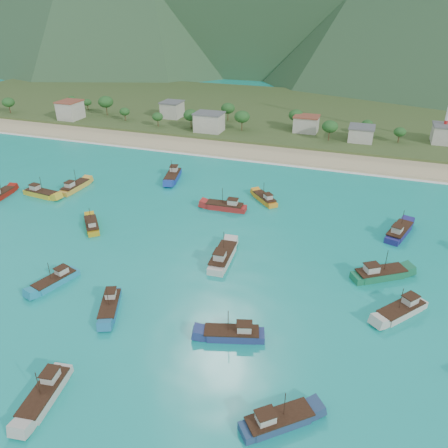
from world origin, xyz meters
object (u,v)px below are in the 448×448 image
(boat_7, at_px, (399,232))
(boat_9, at_px, (380,274))
(boat_12, at_px, (233,334))
(boat_1, at_px, (223,257))
(boat_25, at_px, (278,421))
(boat_2, at_px, (173,176))
(boat_10, at_px, (265,199))
(boat_16, at_px, (401,311))
(boat_4, at_px, (92,226))
(boat_20, at_px, (41,194))
(boat_0, at_px, (55,281))
(boat_14, at_px, (1,195))
(boat_22, at_px, (110,306))
(boat_15, at_px, (225,207))
(boat_5, at_px, (45,394))
(boat_6, at_px, (75,187))

(boat_7, bearing_deg, boat_9, -82.94)
(boat_7, distance_m, boat_12, 51.76)
(boat_9, bearing_deg, boat_1, -115.52)
(boat_25, bearing_deg, boat_2, 173.82)
(boat_10, relative_size, boat_12, 0.85)
(boat_7, distance_m, boat_16, 29.80)
(boat_9, xyz_separation_m, boat_12, (-21.85, -25.57, -0.12))
(boat_4, height_order, boat_20, boat_20)
(boat_2, distance_m, boat_12, 71.21)
(boat_0, height_order, boat_12, boat_12)
(boat_9, bearing_deg, boat_12, -73.92)
(boat_10, distance_m, boat_25, 69.26)
(boat_1, height_order, boat_20, boat_1)
(boat_2, xyz_separation_m, boat_14, (-38.77, -27.98, -0.16))
(boat_4, height_order, boat_10, boat_10)
(boat_10, bearing_deg, boat_9, -85.72)
(boat_10, bearing_deg, boat_7, -56.85)
(boat_1, height_order, boat_22, boat_1)
(boat_15, bearing_deg, boat_5, 173.99)
(boat_12, bearing_deg, boat_22, 74.06)
(boat_6, height_order, boat_25, boat_6)
(boat_5, xyz_separation_m, boat_20, (-47.04, 56.07, 0.02))
(boat_10, xyz_separation_m, boat_12, (8.37, -53.18, 0.05))
(boat_20, bearing_deg, boat_5, 46.19)
(boat_16, bearing_deg, boat_7, -50.70)
(boat_4, bearing_deg, boat_16, -47.89)
(boat_14, height_order, boat_25, boat_25)
(boat_1, height_order, boat_6, boat_1)
(boat_1, bearing_deg, boat_25, -64.10)
(boat_7, bearing_deg, boat_25, -86.58)
(boat_1, height_order, boat_7, boat_1)
(boat_1, bearing_deg, boat_6, 153.62)
(boat_0, bearing_deg, boat_7, -129.62)
(boat_14, bearing_deg, boat_4, -19.47)
(boat_4, distance_m, boat_6, 25.75)
(boat_4, xyz_separation_m, boat_20, (-24.19, 11.49, 0.12))
(boat_14, bearing_deg, boat_9, -11.46)
(boat_1, relative_size, boat_20, 1.11)
(boat_1, relative_size, boat_2, 1.00)
(boat_16, bearing_deg, boat_12, 69.60)
(boat_0, bearing_deg, boat_25, 177.19)
(boat_6, bearing_deg, boat_9, -9.81)
(boat_2, height_order, boat_7, boat_2)
(boat_12, bearing_deg, boat_4, 43.90)
(boat_12, relative_size, boat_22, 1.07)
(boat_6, height_order, boat_15, boat_15)
(boat_4, height_order, boat_16, boat_16)
(boat_4, distance_m, boat_22, 32.48)
(boat_7, bearing_deg, boat_14, -154.85)
(boat_14, height_order, boat_15, boat_15)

